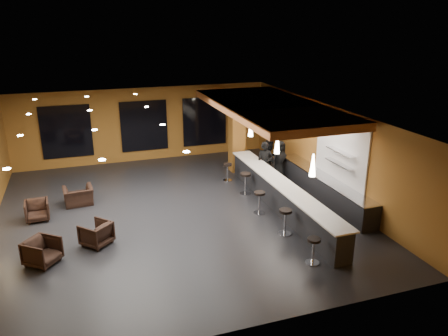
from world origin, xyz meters
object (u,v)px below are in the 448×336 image
object	(u,v)px
staff_c	(279,160)
armchair_a	(42,252)
pendant_2	(251,128)
bar_stool_2	(259,200)
staff_a	(265,163)
bar_stool_4	(228,170)
armchair_b	(96,234)
prep_counter	(323,188)
bar_stool_1	(285,219)
bar_counter	(281,197)
column	(237,133)
armchair_d	(78,196)
staff_b	(270,158)
pendant_1	(277,144)
bar_stool_0	(313,247)
armchair_c	(37,210)
bar_stool_3	(246,181)
pendant_0	(313,165)

from	to	relation	value
staff_c	armchair_a	bearing A→B (deg)	-174.41
pendant_2	bar_stool_2	distance (m)	3.62
staff_a	bar_stool_4	size ratio (longest dim) A/B	2.38
armchair_b	bar_stool_2	bearing A→B (deg)	142.23
prep_counter	bar_stool_1	bearing A→B (deg)	-140.56
bar_counter	prep_counter	size ratio (longest dim) A/B	1.33
column	armchair_d	distance (m)	7.22
staff_b	staff_a	bearing A→B (deg)	-147.72
pendant_1	armchair_a	bearing A→B (deg)	-168.32
bar_counter	bar_stool_0	world-z (taller)	bar_counter
bar_counter	armchair_c	size ratio (longest dim) A/B	10.32
staff_a	bar_stool_3	world-z (taller)	staff_a
pendant_2	staff_c	size ratio (longest dim) A/B	0.41
armchair_c	armchair_d	world-z (taller)	armchair_c
armchair_a	staff_b	bearing A→B (deg)	-25.00
bar_counter	bar_stool_3	distance (m)	1.94
staff_b	armchair_c	distance (m)	9.38
pendant_2	bar_stool_4	xyz separation A→B (m)	(-0.83, 0.46, -1.86)
pendant_1	armchair_b	xyz separation A→B (m)	(-6.42, -0.97, -1.98)
bar_stool_3	armchair_d	bearing A→B (deg)	170.50
armchair_a	armchair_d	size ratio (longest dim) A/B	0.81
staff_c	column	bearing A→B (deg)	110.25
bar_stool_1	bar_stool_4	distance (m)	5.18
armchair_a	bar_stool_4	size ratio (longest dim) A/B	1.10
armchair_b	bar_stool_0	size ratio (longest dim) A/B	1.03
armchair_d	armchair_c	bearing A→B (deg)	29.44
bar_stool_3	prep_counter	bearing A→B (deg)	-26.68
bar_stool_4	armchair_d	bearing A→B (deg)	-174.41
pendant_0	armchair_a	size ratio (longest dim) A/B	0.84
prep_counter	staff_a	distance (m)	2.63
bar_counter	pendant_0	bearing A→B (deg)	-90.00
pendant_2	bar_stool_0	distance (m)	6.84
staff_c	bar_stool_3	distance (m)	2.28
staff_a	armchair_b	size ratio (longest dim) A/B	2.24
bar_counter	bar_stool_3	size ratio (longest dim) A/B	9.25
column	pendant_2	xyz separation A→B (m)	(0.00, -1.60, 0.60)
bar_stool_1	bar_stool_3	xyz separation A→B (m)	(0.04, 3.54, 0.01)
bar_stool_2	bar_stool_4	distance (m)	3.47
staff_b	bar_stool_4	distance (m)	1.91
pendant_0	staff_c	world-z (taller)	pendant_0
prep_counter	bar_stool_1	xyz separation A→B (m)	(-2.69, -2.21, 0.12)
column	staff_a	world-z (taller)	column
bar_stool_3	column	bearing A→B (deg)	76.78
armchair_b	bar_stool_2	xyz separation A→B (m)	(5.58, 0.47, 0.16)
staff_b	armchair_b	world-z (taller)	staff_b
armchair_a	bar_stool_4	world-z (taller)	same
bar_stool_0	column	bearing A→B (deg)	84.94
bar_counter	pendant_1	distance (m)	1.92
column	bar_stool_0	bearing A→B (deg)	-95.06
staff_c	armchair_b	xyz separation A→B (m)	(-7.74, -3.42, -0.48)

